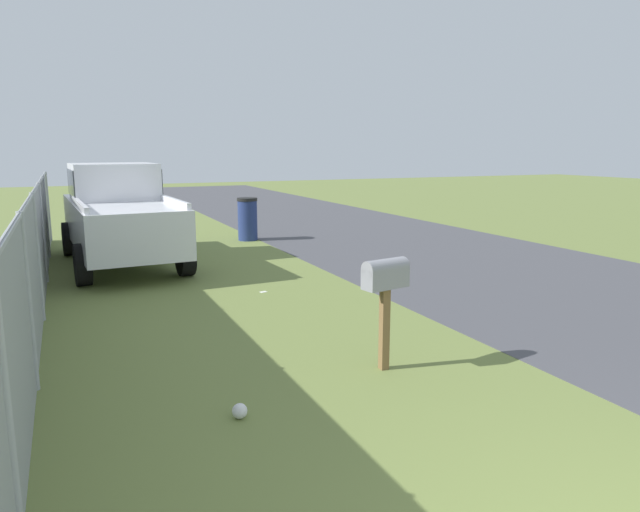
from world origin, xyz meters
The scene contains 7 objects.
road_asphalt centered at (6.00, -4.99, 0.00)m, with size 60.00×6.41×0.01m, color #47474C.
mailbox centered at (4.09, -0.22, 0.99)m, with size 0.29×0.55×1.24m.
pickup_truck centered at (11.57, 1.86, 1.10)m, with size 5.11×2.31×2.09m.
trash_bin centered at (13.49, -1.52, 0.57)m, with size 0.54×0.54×1.13m.
fence_section centered at (7.64, 3.28, 0.98)m, with size 15.76×0.07×1.81m.
litter_bag_by_mailbox centered at (3.58, 1.57, 0.07)m, with size 0.14×0.14×0.14m, color silver.
litter_wrapper_midfield_b centered at (7.94, -0.10, 0.00)m, with size 0.12×0.08×0.01m, color silver.
Camera 1 is at (-1.15, 2.88, 2.40)m, focal length 32.33 mm.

